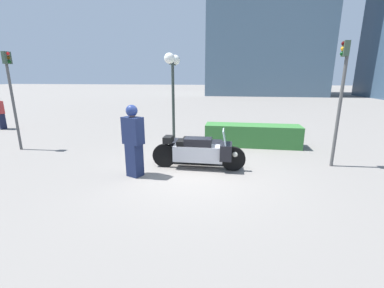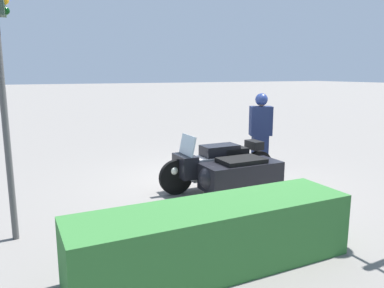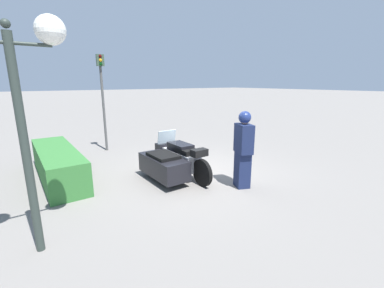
{
  "view_description": "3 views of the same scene",
  "coord_description": "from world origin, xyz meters",
  "px_view_note": "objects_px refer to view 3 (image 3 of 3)",
  "views": [
    {
      "loc": [
        1.02,
        -6.59,
        2.58
      ],
      "look_at": [
        -0.15,
        0.81,
        0.61
      ],
      "focal_mm": 24.0,
      "sensor_mm": 36.0,
      "label": 1
    },
    {
      "loc": [
        3.91,
        6.95,
        2.38
      ],
      "look_at": [
        0.69,
        0.28,
        0.97
      ],
      "focal_mm": 35.0,
      "sensor_mm": 36.0,
      "label": 2
    },
    {
      "loc": [
        -5.7,
        4.09,
        2.57
      ],
      "look_at": [
        -0.55,
        0.44,
        1.04
      ],
      "focal_mm": 24.0,
      "sensor_mm": 36.0,
      "label": 3
    }
  ],
  "objects_px": {
    "hedge_bush_curbside": "(58,164)",
    "traffic_light_near": "(102,89)",
    "officer_rider": "(243,148)",
    "twin_lamp_post": "(11,59)",
    "police_motorcycle": "(170,160)"
  },
  "relations": [
    {
      "from": "officer_rider",
      "to": "hedge_bush_curbside",
      "type": "distance_m",
      "value": 4.96
    },
    {
      "from": "police_motorcycle",
      "to": "hedge_bush_curbside",
      "type": "distance_m",
      "value": 3.03
    },
    {
      "from": "officer_rider",
      "to": "twin_lamp_post",
      "type": "distance_m",
      "value": 4.79
    },
    {
      "from": "twin_lamp_post",
      "to": "officer_rider",
      "type": "bearing_deg",
      "value": -90.7
    },
    {
      "from": "hedge_bush_curbside",
      "to": "traffic_light_near",
      "type": "relative_size",
      "value": 1.01
    },
    {
      "from": "twin_lamp_post",
      "to": "traffic_light_near",
      "type": "relative_size",
      "value": 0.99
    },
    {
      "from": "traffic_light_near",
      "to": "twin_lamp_post",
      "type": "bearing_deg",
      "value": -21.22
    },
    {
      "from": "police_motorcycle",
      "to": "twin_lamp_post",
      "type": "height_order",
      "value": "twin_lamp_post"
    },
    {
      "from": "police_motorcycle",
      "to": "hedge_bush_curbside",
      "type": "bearing_deg",
      "value": 55.92
    },
    {
      "from": "hedge_bush_curbside",
      "to": "officer_rider",
      "type": "bearing_deg",
      "value": -132.14
    },
    {
      "from": "officer_rider",
      "to": "hedge_bush_curbside",
      "type": "relative_size",
      "value": 0.54
    },
    {
      "from": "hedge_bush_curbside",
      "to": "traffic_light_near",
      "type": "height_order",
      "value": "traffic_light_near"
    },
    {
      "from": "twin_lamp_post",
      "to": "traffic_light_near",
      "type": "bearing_deg",
      "value": -26.88
    },
    {
      "from": "officer_rider",
      "to": "traffic_light_near",
      "type": "height_order",
      "value": "traffic_light_near"
    },
    {
      "from": "officer_rider",
      "to": "traffic_light_near",
      "type": "relative_size",
      "value": 0.54
    }
  ]
}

